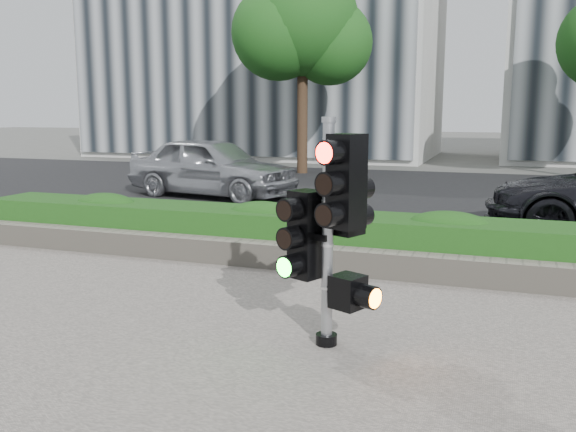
{
  "coord_description": "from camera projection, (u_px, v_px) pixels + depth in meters",
  "views": [
    {
      "loc": [
        2.14,
        -5.8,
        2.18
      ],
      "look_at": [
        -0.12,
        0.6,
        1.0
      ],
      "focal_mm": 38.0,
      "sensor_mm": 36.0,
      "label": 1
    }
  ],
  "objects": [
    {
      "name": "ground",
      "position": [
        280.0,
        319.0,
        6.46
      ],
      "size": [
        120.0,
        120.0,
        0.0
      ],
      "primitive_type": "plane",
      "color": "#51514C",
      "rests_on": "ground"
    },
    {
      "name": "curb",
      "position": [
        350.0,
        250.0,
        9.38
      ],
      "size": [
        60.0,
        0.25,
        0.12
      ],
      "primitive_type": "cube",
      "color": "gray",
      "rests_on": "ground"
    },
    {
      "name": "traffic_signal",
      "position": [
        332.0,
        222.0,
        5.48
      ],
      "size": [
        0.78,
        0.66,
        2.1
      ],
      "rotation": [
        0.0,
        0.0,
        -0.42
      ],
      "color": "black",
      "rests_on": "sidewalk"
    },
    {
      "name": "stone_wall",
      "position": [
        329.0,
        260.0,
        8.2
      ],
      "size": [
        12.0,
        0.32,
        0.34
      ],
      "primitive_type": "cube",
      "color": "gray",
      "rests_on": "sidewalk"
    },
    {
      "name": "car_silver",
      "position": [
        212.0,
        167.0,
        15.38
      ],
      "size": [
        4.73,
        2.62,
        1.52
      ],
      "primitive_type": "imported",
      "rotation": [
        0.0,
        0.0,
        1.38
      ],
      "color": "#A7A9AE",
      "rests_on": "road"
    },
    {
      "name": "road",
      "position": [
        413.0,
        196.0,
        15.75
      ],
      "size": [
        60.0,
        13.0,
        0.02
      ],
      "primitive_type": "cube",
      "color": "black",
      "rests_on": "ground"
    },
    {
      "name": "hedge",
      "position": [
        341.0,
        238.0,
        8.77
      ],
      "size": [
        12.0,
        1.0,
        0.68
      ],
      "primitive_type": "cube",
      "color": "#307C26",
      "rests_on": "sidewalk"
    },
    {
      "name": "tree_left",
      "position": [
        303.0,
        25.0,
        20.61
      ],
      "size": [
        4.61,
        4.03,
        7.34
      ],
      "color": "black",
      "rests_on": "ground"
    }
  ]
}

